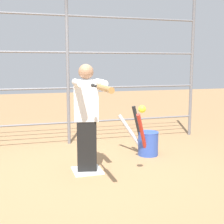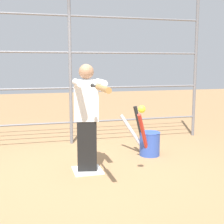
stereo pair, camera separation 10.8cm
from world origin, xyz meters
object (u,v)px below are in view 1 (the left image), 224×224
at_px(batter, 87,115).
at_px(baseball_bat_swinging, 103,88).
at_px(bat_bucket, 146,142).
at_px(softball_in_flight, 142,109).

xyz_separation_m(batter, baseball_bat_swinging, (0.00, 0.88, 0.43)).
bearing_deg(baseball_bat_swinging, bat_bucket, -128.81).
height_order(baseball_bat_swinging, softball_in_flight, baseball_bat_swinging).
relative_size(baseball_bat_swinging, bat_bucket, 1.00).
bearing_deg(batter, softball_in_flight, 140.13).
distance_m(batter, bat_bucket, 1.34).
bearing_deg(softball_in_flight, bat_bucket, -116.37).
xyz_separation_m(baseball_bat_swinging, softball_in_flight, (-0.61, -0.37, -0.30)).
height_order(batter, baseball_bat_swinging, batter).
bearing_deg(batter, baseball_bat_swinging, 89.87).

